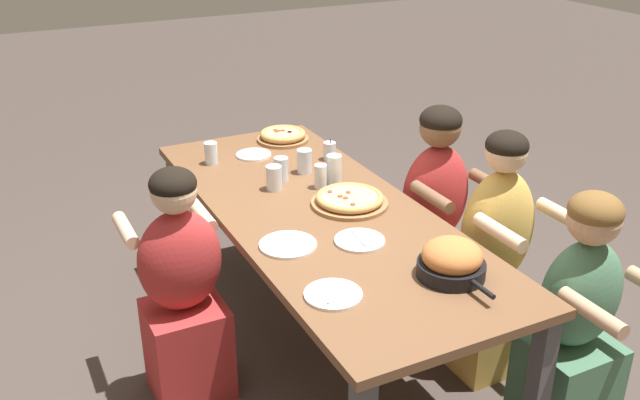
{
  "coord_description": "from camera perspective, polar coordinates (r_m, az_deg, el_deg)",
  "views": [
    {
      "loc": [
        2.61,
        -1.31,
        2.16
      ],
      "look_at": [
        0.0,
        0.0,
        0.82
      ],
      "focal_mm": 40.0,
      "sensor_mm": 36.0,
      "label": 1
    }
  ],
  "objects": [
    {
      "name": "diner_far_midright",
      "position": [
        3.35,
        13.72,
        -5.18
      ],
      "size": [
        0.51,
        0.4,
        1.19
      ],
      "rotation": [
        0.0,
        0.0,
        -1.57
      ],
      "color": "gold",
      "rests_on": "ground"
    },
    {
      "name": "drinking_glass_c",
      "position": [
        3.44,
        0.04,
        1.83
      ],
      "size": [
        0.06,
        0.06,
        0.12
      ],
      "color": "silver",
      "rests_on": "dining_table"
    },
    {
      "name": "drinking_glass_f",
      "position": [
        3.78,
        -8.71,
        3.65
      ],
      "size": [
        0.07,
        0.07,
        0.12
      ],
      "color": "silver",
      "rests_on": "dining_table"
    },
    {
      "name": "diner_far_right",
      "position": [
        3.06,
        19.75,
        -9.73
      ],
      "size": [
        0.51,
        0.4,
        1.11
      ],
      "rotation": [
        0.0,
        0.0,
        -1.57
      ],
      "color": "#477556",
      "rests_on": "ground"
    },
    {
      "name": "pizza_board_second",
      "position": [
        4.08,
        -2.99,
        5.15
      ],
      "size": [
        0.29,
        0.29,
        0.06
      ],
      "color": "#996B42",
      "rests_on": "dining_table"
    },
    {
      "name": "diner_near_center",
      "position": [
        3.17,
        -10.93,
        -7.5
      ],
      "size": [
        0.51,
        0.4,
        1.1
      ],
      "rotation": [
        0.0,
        0.0,
        1.57
      ],
      "color": "#B22D2D",
      "rests_on": "ground"
    },
    {
      "name": "drinking_glass_a",
      "position": [
        3.48,
        1.13,
        2.3
      ],
      "size": [
        0.08,
        0.08,
        0.15
      ],
      "color": "silver",
      "rests_on": "dining_table"
    },
    {
      "name": "empty_plate_c",
      "position": [
        2.96,
        3.18,
        -3.26
      ],
      "size": [
        0.21,
        0.21,
        0.02
      ],
      "color": "white",
      "rests_on": "dining_table"
    },
    {
      "name": "skillet_bowl",
      "position": [
        2.73,
        10.5,
        -4.8
      ],
      "size": [
        0.38,
        0.26,
        0.15
      ],
      "color": "black",
      "rests_on": "dining_table"
    },
    {
      "name": "empty_plate_a",
      "position": [
        2.93,
        -2.58,
        -3.6
      ],
      "size": [
        0.24,
        0.24,
        0.02
      ],
      "color": "white",
      "rests_on": "dining_table"
    },
    {
      "name": "cocktail_glass_blue",
      "position": [
        3.8,
        0.77,
        3.87
      ],
      "size": [
        0.07,
        0.07,
        0.12
      ],
      "color": "silver",
      "rests_on": "dining_table"
    },
    {
      "name": "pizza_board_main",
      "position": [
        3.27,
        2.38,
        0.02
      ],
      "size": [
        0.36,
        0.36,
        0.05
      ],
      "color": "#996B42",
      "rests_on": "dining_table"
    },
    {
      "name": "drinking_glass_d",
      "position": [
        3.53,
        -3.11,
        2.38
      ],
      "size": [
        0.07,
        0.07,
        0.12
      ],
      "color": "silver",
      "rests_on": "dining_table"
    },
    {
      "name": "drinking_glass_b",
      "position": [
        3.62,
        -1.25,
        3.0
      ],
      "size": [
        0.08,
        0.08,
        0.12
      ],
      "color": "silver",
      "rests_on": "dining_table"
    },
    {
      "name": "dining_table",
      "position": [
        3.27,
        0.0,
        -2.06
      ],
      "size": [
        2.26,
        0.88,
        0.77
      ],
      "color": "brown",
      "rests_on": "ground"
    },
    {
      "name": "ground_plane",
      "position": [
        3.63,
        0.0,
        -11.9
      ],
      "size": [
        18.0,
        18.0,
        0.0
      ],
      "primitive_type": "plane",
      "color": "#423833",
      "rests_on": "ground"
    },
    {
      "name": "diner_far_center",
      "position": [
        3.67,
        9.08,
        -1.94
      ],
      "size": [
        0.51,
        0.4,
        1.17
      ],
      "rotation": [
        0.0,
        0.0,
        -1.57
      ],
      "color": "#B22D2D",
      "rests_on": "ground"
    },
    {
      "name": "drinking_glass_e",
      "position": [
        3.43,
        -3.7,
        1.66
      ],
      "size": [
        0.08,
        0.08,
        0.12
      ],
      "color": "silver",
      "rests_on": "dining_table"
    },
    {
      "name": "empty_plate_d",
      "position": [
        3.88,
        -5.34,
        3.63
      ],
      "size": [
        0.19,
        0.19,
        0.02
      ],
      "color": "white",
      "rests_on": "dining_table"
    },
    {
      "name": "empty_plate_b",
      "position": [
        2.59,
        1.05,
        -7.56
      ],
      "size": [
        0.21,
        0.21,
        0.02
      ],
      "color": "white",
      "rests_on": "dining_table"
    }
  ]
}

